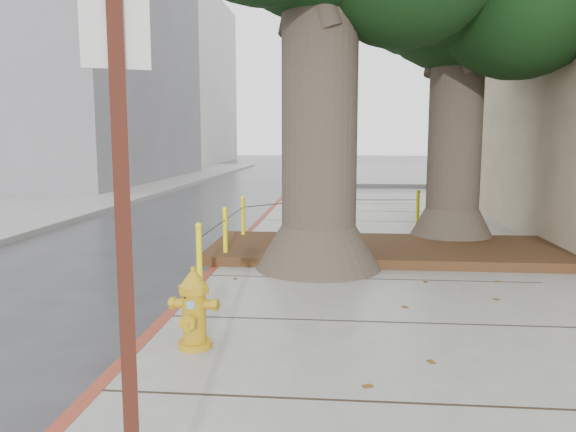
% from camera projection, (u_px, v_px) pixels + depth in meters
% --- Properties ---
extents(ground, '(140.00, 140.00, 0.00)m').
position_uv_depth(ground, '(335.00, 333.00, 6.51)').
color(ground, '#28282B').
rests_on(ground, ground).
extents(sidewalk_far, '(16.00, 20.00, 0.15)m').
position_uv_depth(sidewalk_far, '(434.00, 173.00, 35.56)').
color(sidewalk_far, slate).
rests_on(sidewalk_far, ground).
extents(curb_red, '(0.14, 26.00, 0.16)m').
position_uv_depth(curb_red, '(214.00, 272.00, 9.15)').
color(curb_red, maroon).
rests_on(curb_red, ground).
extents(planter_bed, '(6.40, 2.60, 0.16)m').
position_uv_depth(planter_bed, '(386.00, 250.00, 10.25)').
color(planter_bed, black).
rests_on(planter_bed, sidewalk_main).
extents(building_far_grey, '(12.00, 16.00, 12.00)m').
position_uv_depth(building_far_grey, '(47.00, 65.00, 28.74)').
color(building_far_grey, slate).
rests_on(building_far_grey, ground).
extents(building_far_white, '(12.00, 18.00, 15.00)m').
position_uv_depth(building_far_white, '(154.00, 81.00, 51.40)').
color(building_far_white, silver).
rests_on(building_far_white, ground).
extents(bollard_ring, '(3.79, 5.39, 0.95)m').
position_uv_depth(bollard_ring, '(292.00, 221.00, 10.81)').
color(bollard_ring, yellow).
rests_on(bollard_ring, sidewalk_main).
extents(fire_hydrant, '(0.43, 0.39, 0.83)m').
position_uv_depth(fire_hydrant, '(194.00, 309.00, 5.61)').
color(fire_hydrant, '#BC8F13').
rests_on(fire_hydrant, sidewalk_main).
extents(signpost, '(0.26, 0.13, 2.75)m').
position_uv_depth(signpost, '(125.00, 266.00, 2.37)').
color(signpost, '#471911').
rests_on(signpost, sidewalk_main).
extents(car_silver, '(3.75, 1.85, 1.23)m').
position_uv_depth(car_silver, '(478.00, 175.00, 24.91)').
color(car_silver, '#A9A9AE').
rests_on(car_silver, ground).
extents(car_dark, '(1.81, 4.29, 1.24)m').
position_uv_depth(car_dark, '(64.00, 174.00, 25.92)').
color(car_dark, black).
rests_on(car_dark, ground).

